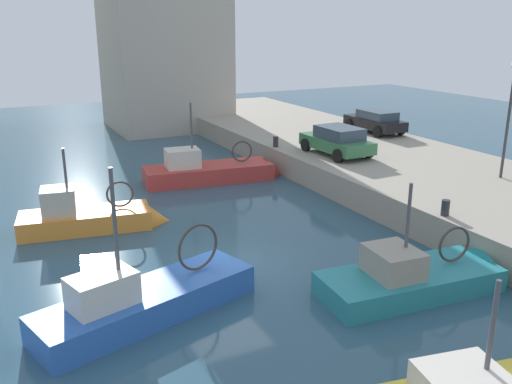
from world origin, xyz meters
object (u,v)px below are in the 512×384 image
fishing_boat_red (215,178)px  parked_car_black (375,121)px  mooring_bollard_north (276,142)px  fishing_boat_orange (94,225)px  parked_car_green (337,140)px  mooring_bollard_mid (445,208)px  fishing_boat_blue (158,308)px  fishing_boat_teal (420,286)px  quay_streetlamp (511,100)px

fishing_boat_red → parked_car_black: 11.14m
parked_car_black → mooring_bollard_north: bearing=-173.2°
fishing_boat_orange → mooring_bollard_north: fishing_boat_orange is taller
mooring_bollard_north → parked_car_green: bearing=-57.7°
fishing_boat_orange → mooring_bollard_north: (10.38, 4.68, 1.34)m
parked_car_green → mooring_bollard_mid: bearing=-101.5°
parked_car_green → mooring_bollard_mid: size_ratio=7.35×
fishing_boat_blue → fishing_boat_red: 12.96m
fishing_boat_orange → parked_car_green: 12.48m
mooring_bollard_mid → fishing_boat_orange: bearing=144.8°
fishing_boat_teal → parked_car_green: 12.22m
mooring_bollard_mid → quay_streetlamp: (5.65, 2.50, 2.98)m
fishing_boat_blue → mooring_bollard_mid: size_ratio=12.79×
parked_car_green → mooring_bollard_north: size_ratio=7.35×
parked_car_green → mooring_bollard_north: (-1.85, 2.92, -0.44)m
fishing_boat_orange → quay_streetlamp: bearing=-16.7°
mooring_bollard_mid → parked_car_green: bearing=78.5°
fishing_boat_blue → parked_car_black: 21.52m
mooring_bollard_north → fishing_boat_red: bearing=-171.2°
fishing_boat_blue → fishing_boat_orange: bearing=92.3°
fishing_boat_teal → parked_car_green: (4.69, 11.14, 1.80)m
quay_streetlamp → fishing_boat_teal: bearing=-151.8°
fishing_boat_red → quay_streetlamp: (9.39, -8.92, 4.34)m
quay_streetlamp → mooring_bollard_north: bearing=120.7°
fishing_boat_red → quay_streetlamp: bearing=-43.5°
parked_car_black → quay_streetlamp: quay_streetlamp is taller
fishing_boat_red → parked_car_green: 6.32m
fishing_boat_teal → parked_car_black: bearing=56.1°
parked_car_green → parked_car_black: parked_car_green is taller
mooring_bollard_north → fishing_boat_orange: bearing=-155.7°
mooring_bollard_north → parked_car_black: bearing=6.8°
mooring_bollard_mid → parked_car_black: bearing=60.8°
fishing_boat_teal → fishing_boat_orange: bearing=128.8°
fishing_boat_teal → parked_car_black: fishing_boat_teal is taller
mooring_bollard_mid → quay_streetlamp: quay_streetlamp is taller
fishing_boat_orange → fishing_boat_teal: (7.53, -9.38, -0.02)m
parked_car_black → quay_streetlamp: bearing=-98.4°
fishing_boat_orange → fishing_boat_red: (6.64, 4.10, -0.02)m
fishing_boat_blue → mooring_bollard_north: size_ratio=12.79×
fishing_boat_teal → mooring_bollard_mid: 3.77m
parked_car_green → mooring_bollard_north: parked_car_green is taller
fishing_boat_blue → fishing_boat_teal: 7.57m
fishing_boat_orange → fishing_boat_teal: bearing=-51.2°
parked_car_green → mooring_bollard_mid: 9.27m
fishing_boat_teal → mooring_bollard_north: fishing_boat_teal is taller
mooring_bollard_mid → quay_streetlamp: 6.86m
parked_car_black → quay_streetlamp: 10.77m
fishing_boat_orange → parked_car_black: size_ratio=1.42×
parked_car_black → mooring_bollard_mid: (-7.17, -12.85, -0.41)m
parked_car_green → mooring_bollard_north: 3.49m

